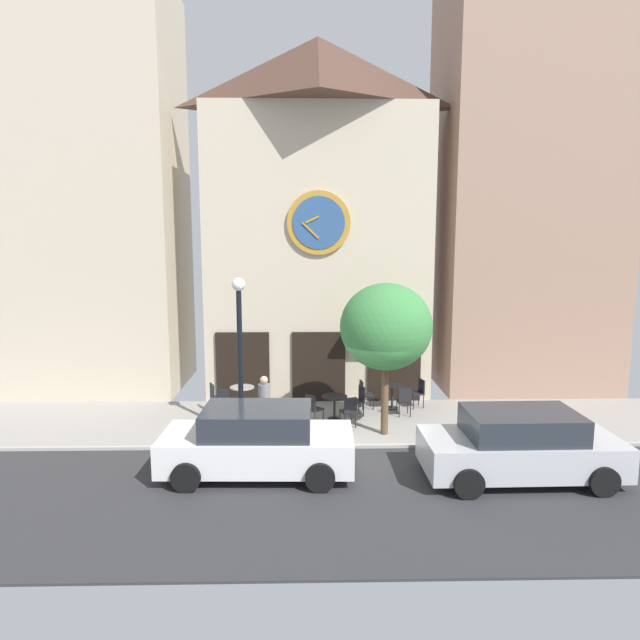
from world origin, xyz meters
name	(u,v)px	position (x,y,z in m)	size (l,w,h in m)	color
ground_plane	(362,459)	(0.00, -0.63, -0.02)	(25.09, 9.67, 0.13)	gray
clock_building	(318,215)	(-0.98, 5.52, 6.08)	(7.43, 4.03, 11.77)	beige
neighbor_building_left	(81,193)	(-9.19, 6.27, 6.88)	(6.70, 4.17, 13.75)	beige
neighbor_building_right	(525,185)	(6.36, 6.43, 7.17)	(5.99, 4.48, 14.33)	#9E7A66
street_lamp	(240,357)	(-3.14, 0.97, 2.18)	(0.36, 0.36, 4.30)	black
street_tree	(386,327)	(0.76, 1.02, 2.97)	(2.47, 2.22, 4.15)	brown
cafe_table_leftmost	(242,393)	(-3.39, 3.22, 0.54)	(0.75, 0.75, 0.74)	black
cafe_table_center	(334,402)	(-0.56, 2.24, 0.53)	(0.77, 0.77, 0.72)	black
cafe_table_center_right	(392,392)	(1.31, 3.26, 0.52)	(0.67, 0.67, 0.76)	black
cafe_chair_by_entrance	(313,407)	(-1.20, 1.79, 0.53)	(0.57, 0.57, 0.90)	black
cafe_chair_facing_street	(419,391)	(2.17, 3.41, 0.53)	(0.49, 0.49, 0.90)	black
cafe_chair_outer	(364,392)	(0.43, 3.28, 0.53)	(0.45, 0.45, 0.90)	black
cafe_chair_facing_wall	(224,401)	(-3.83, 2.46, 0.53)	(0.49, 0.49, 0.90)	black
cafe_chair_mid_row	(404,399)	(1.56, 2.50, 0.53)	(0.43, 0.43, 0.90)	black
cafe_chair_near_lamp	(349,410)	(-0.17, 1.54, 0.53)	(0.51, 0.51, 0.90)	black
cafe_chair_right_end	(359,398)	(0.20, 2.62, 0.53)	(0.51, 0.51, 0.90)	black
cafe_chair_left_end	(215,395)	(-4.19, 3.06, 0.53)	(0.53, 0.53, 0.90)	black
pedestrian_grey	(264,405)	(-2.51, 0.92, 0.86)	(0.35, 0.35, 1.67)	#2D2D38
parked_car_white	(258,442)	(-2.47, -1.49, 0.76)	(4.34, 2.10, 1.55)	white
parked_car_silver	(520,446)	(3.39, -1.86, 0.76)	(4.33, 2.07, 1.55)	#B7BABF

